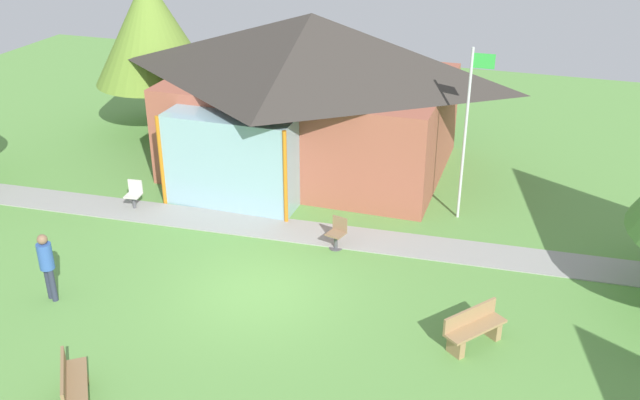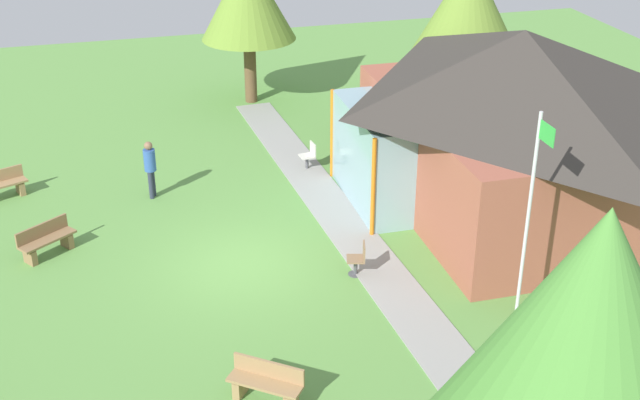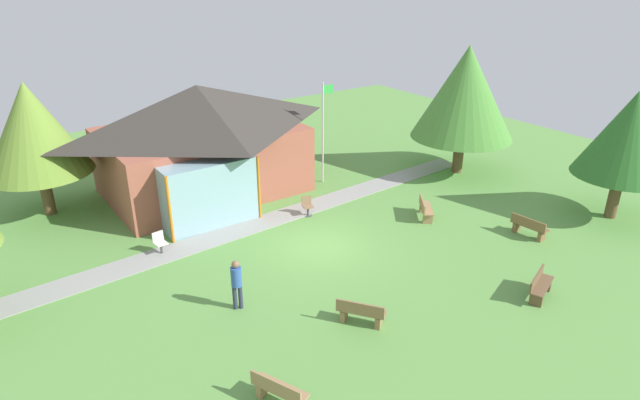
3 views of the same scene
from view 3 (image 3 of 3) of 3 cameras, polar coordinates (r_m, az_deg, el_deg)
ground_plane at (r=21.10m, az=0.03°, el=-4.93°), size 44.00×44.00×0.00m
pavilion at (r=25.80m, az=-12.52°, el=6.39°), size 9.73×7.94×5.12m
footpath at (r=23.46m, az=-4.43°, el=-1.84°), size 23.00×2.69×0.03m
flagpole at (r=26.37m, az=0.37°, el=7.61°), size 0.64×0.08×5.02m
bench_mid_right at (r=23.68m, az=11.08°, el=-0.96°), size 1.26×1.46×0.84m
bench_front_center at (r=16.74m, az=4.36°, el=-11.84°), size 1.24×1.47×0.84m
bench_front_right at (r=19.33m, az=22.28°, el=-8.45°), size 1.56×0.93×0.84m
bench_front_left at (r=14.20m, az=-4.36°, el=-19.57°), size 1.00×1.55×0.84m
bench_lawn_far_right at (r=23.25m, az=21.28°, el=-2.71°), size 0.58×1.54×0.84m
patio_chair_lawn_spare at (r=23.47m, az=-1.34°, el=-0.68°), size 0.54×0.54×0.86m
patio_chair_west at (r=21.32m, az=-16.59°, el=-4.43°), size 0.48×0.48×0.86m
visitor_strolling_lawn at (r=17.23m, az=-8.84°, el=-8.47°), size 0.34×0.34×1.74m
tree_behind_pavilion_left at (r=25.42m, az=-28.19°, el=6.66°), size 4.33×4.33×5.82m
tree_far_east at (r=25.51m, az=29.94°, el=6.02°), size 3.96×3.96×5.52m
tree_east_hedge at (r=28.35m, az=15.13°, el=10.92°), size 5.15×5.15×6.55m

